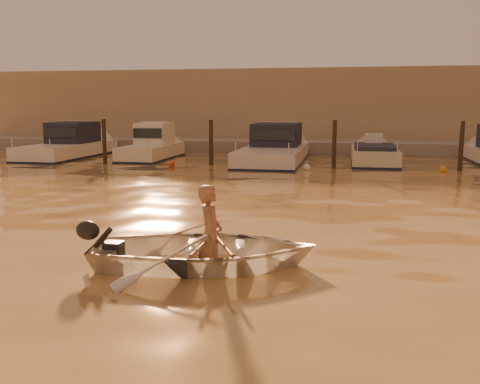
% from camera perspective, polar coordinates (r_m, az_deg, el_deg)
% --- Properties ---
extents(ground_plane, '(160.00, 160.00, 0.00)m').
position_cam_1_polar(ground_plane, '(9.22, 9.04, -7.31)').
color(ground_plane, olive).
rests_on(ground_plane, ground).
extents(dinghy, '(4.11, 3.30, 0.76)m').
position_cam_1_polar(dinghy, '(8.80, -3.84, -6.25)').
color(dinghy, silver).
rests_on(dinghy, ground_plane).
extents(person, '(0.51, 0.67, 1.65)m').
position_cam_1_polar(person, '(8.73, -3.20, -4.58)').
color(person, '#98664C').
rests_on(person, dinghy).
extents(outboard_motor, '(0.96, 0.58, 0.70)m').
position_cam_1_polar(outboard_motor, '(9.01, -13.46, -5.98)').
color(outboard_motor, black).
rests_on(outboard_motor, dinghy).
extents(oar_port, '(0.90, 1.95, 0.13)m').
position_cam_1_polar(oar_port, '(8.75, -2.21, -5.23)').
color(oar_port, brown).
rests_on(oar_port, dinghy).
extents(oar_starboard, '(0.12, 2.10, 0.13)m').
position_cam_1_polar(oar_starboard, '(8.76, -3.52, -5.23)').
color(oar_starboard, brown).
rests_on(oar_starboard, dinghy).
extents(moored_boat_0, '(2.34, 7.42, 1.75)m').
position_cam_1_polar(moored_boat_0, '(28.51, -17.95, 4.81)').
color(moored_boat_0, white).
rests_on(moored_boat_0, ground_plane).
extents(moored_boat_1, '(1.87, 5.70, 1.75)m').
position_cam_1_polar(moored_boat_1, '(26.62, -9.43, 4.85)').
color(moored_boat_1, beige).
rests_on(moored_boat_1, ground_plane).
extents(moored_boat_2, '(2.68, 8.83, 1.75)m').
position_cam_1_polar(moored_boat_2, '(25.13, 3.71, 4.71)').
color(moored_boat_2, silver).
rests_on(moored_boat_2, ground_plane).
extents(moored_boat_3, '(1.97, 5.74, 0.95)m').
position_cam_1_polar(moored_boat_3, '(24.98, 14.09, 3.50)').
color(moored_boat_3, beige).
rests_on(moored_boat_3, ground_plane).
extents(piling_0, '(0.18, 0.18, 2.20)m').
position_cam_1_polar(piling_0, '(25.13, -14.26, 5.07)').
color(piling_0, '#2D2319').
rests_on(piling_0, ground_plane).
extents(piling_1, '(0.18, 0.18, 2.20)m').
position_cam_1_polar(piling_1, '(23.43, -3.11, 5.06)').
color(piling_1, '#2D2319').
rests_on(piling_1, ground_plane).
extents(piling_2, '(0.18, 0.18, 2.20)m').
position_cam_1_polar(piling_2, '(22.70, 10.01, 4.80)').
color(piling_2, '#2D2319').
rests_on(piling_2, ground_plane).
extents(piling_3, '(0.18, 0.18, 2.20)m').
position_cam_1_polar(piling_3, '(23.14, 22.52, 4.32)').
color(piling_3, '#2D2319').
rests_on(piling_3, ground_plane).
extents(fender_a, '(0.30, 0.30, 0.30)m').
position_cam_1_polar(fender_a, '(25.45, -19.24, 3.08)').
color(fender_a, silver).
rests_on(fender_a, ground_plane).
extents(fender_b, '(0.30, 0.30, 0.30)m').
position_cam_1_polar(fender_b, '(23.25, -7.32, 2.98)').
color(fender_b, red).
rests_on(fender_b, ground_plane).
extents(fender_c, '(0.30, 0.30, 0.30)m').
position_cam_1_polar(fender_c, '(21.87, 7.11, 2.60)').
color(fender_c, white).
rests_on(fender_c, ground_plane).
extents(fender_d, '(0.30, 0.30, 0.30)m').
position_cam_1_polar(fender_d, '(22.43, 20.85, 2.22)').
color(fender_d, orange).
rests_on(fender_d, ground_plane).
extents(quay, '(52.00, 4.00, 1.00)m').
position_cam_1_polar(quay, '(30.43, 10.70, 4.46)').
color(quay, gray).
rests_on(quay, ground_plane).
extents(waterfront_building, '(46.00, 7.00, 4.80)m').
position_cam_1_polar(waterfront_building, '(35.84, 10.91, 8.75)').
color(waterfront_building, '#9E8466').
rests_on(waterfront_building, quay).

